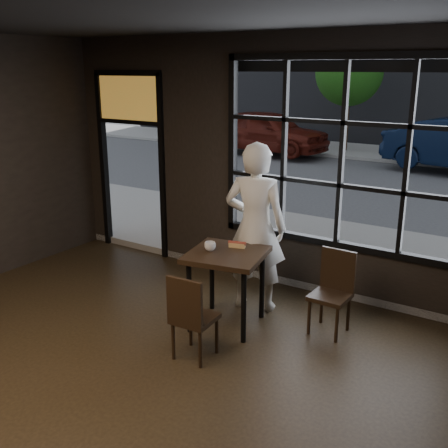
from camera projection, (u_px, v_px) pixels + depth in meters
The scene contains 12 objects.
floor at pixel (44, 410), 4.44m from camera, with size 6.00×7.00×0.02m, color black.
wall_right at pixel (438, 333), 2.42m from camera, with size 0.04×7.00×3.20m, color black.
window_frame at pixel (342, 155), 6.11m from camera, with size 3.06×0.12×2.28m, color black.
stained_transom at pixel (129, 98), 7.67m from camera, with size 1.20×0.06×0.70m, color orange.
cafe_table at pixel (227, 289), 5.78m from camera, with size 0.80×0.80×0.86m, color black.
chair_near at pixel (195, 315), 5.13m from camera, with size 0.39×0.39×0.89m, color black.
chair_window at pixel (330, 294), 5.60m from camera, with size 0.39×0.39×0.91m, color black.
man at pixel (255, 228), 6.07m from camera, with size 0.73×0.48×1.99m, color silver.
hotdog at pixel (237, 245), 5.81m from camera, with size 0.20×0.08×0.06m, color tan, non-canonical shape.
cup at pixel (210, 246), 5.70m from camera, with size 0.12×0.12×0.10m, color silver.
maroon_car at pixel (268, 131), 17.02m from camera, with size 1.62×4.03×1.37m, color #53160E.
tree_left at pixel (349, 72), 16.94m from camera, with size 2.18×2.18×3.72m.
Camera 1 is at (3.35, -2.36, 2.78)m, focal length 42.00 mm.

